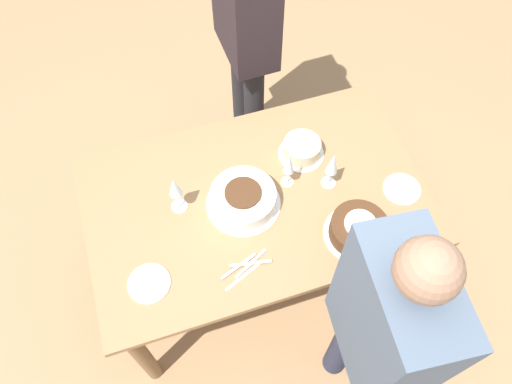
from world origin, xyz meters
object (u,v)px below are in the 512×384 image
object	(u,v)px
wine_glass_extra	(175,188)
cake_back_decorated	(302,149)
person_cutting	(381,332)
cake_front_chocolate	(358,229)
cake_center_white	(243,199)
wine_glass_near	(289,165)
person_watching	(246,19)
wine_glass_far	(332,165)

from	to	relation	value
wine_glass_extra	cake_back_decorated	bearing A→B (deg)	9.27
wine_glass_extra	person_cutting	bearing A→B (deg)	-56.65
cake_front_chocolate	wine_glass_extra	xyz separation A→B (m)	(-0.66, 0.35, 0.10)
cake_center_white	cake_front_chocolate	size ratio (longest dim) A/B	1.16
cake_front_chocolate	person_cutting	size ratio (longest dim) A/B	0.18
wine_glass_near	person_watching	bearing A→B (deg)	85.34
wine_glass_extra	person_cutting	world-z (taller)	person_cutting
cake_center_white	wine_glass_near	world-z (taller)	wine_glass_near
cake_center_white	cake_back_decorated	world-z (taller)	cake_center_white
wine_glass_far	wine_glass_extra	size ratio (longest dim) A/B	0.98
cake_back_decorated	person_watching	xyz separation A→B (m)	(-0.05, 0.67, 0.20)
wine_glass_extra	person_watching	size ratio (longest dim) A/B	0.13
person_cutting	wine_glass_near	bearing A→B (deg)	8.66
cake_back_decorated	wine_glass_extra	xyz separation A→B (m)	(-0.58, -0.10, 0.11)
wine_glass_near	wine_glass_extra	distance (m)	0.47
cake_center_white	wine_glass_extra	xyz separation A→B (m)	(-0.26, 0.07, 0.10)
wine_glass_extra	person_cutting	distance (m)	0.94
cake_front_chocolate	wine_glass_far	bearing A→B (deg)	93.21
wine_glass_near	person_watching	distance (m)	0.80
wine_glass_extra	person_watching	distance (m)	0.94
cake_back_decorated	wine_glass_far	size ratio (longest dim) A/B	1.00
wine_glass_far	person_watching	size ratio (longest dim) A/B	0.13
cake_front_chocolate	person_cutting	xyz separation A→B (m)	(-0.14, -0.43, 0.14)
cake_front_chocolate	person_watching	size ratio (longest dim) A/B	0.17
wine_glass_near	wine_glass_extra	world-z (taller)	wine_glass_extra
cake_back_decorated	person_cutting	xyz separation A→B (m)	(-0.07, -0.88, 0.15)
cake_center_white	wine_glass_far	xyz separation A→B (m)	(0.38, -0.01, 0.10)
cake_center_white	cake_front_chocolate	world-z (taller)	same
wine_glass_extra	wine_glass_near	bearing A→B (deg)	-3.31
wine_glass_extra	person_watching	xyz separation A→B (m)	(0.54, 0.76, 0.09)
cake_front_chocolate	person_watching	world-z (taller)	person_watching
wine_glass_far	cake_center_white	bearing A→B (deg)	177.98
wine_glass_far	wine_glass_near	bearing A→B (deg)	160.97
wine_glass_far	person_cutting	bearing A→B (deg)	-100.29
wine_glass_far	cake_back_decorated	bearing A→B (deg)	107.64
wine_glass_near	wine_glass_extra	bearing A→B (deg)	176.69
cake_front_chocolate	cake_back_decorated	bearing A→B (deg)	99.20
cake_back_decorated	person_watching	bearing A→B (deg)	93.98
wine_glass_near	wine_glass_far	distance (m)	0.18
cake_center_white	wine_glass_near	distance (m)	0.24
wine_glass_extra	person_watching	world-z (taller)	person_watching
wine_glass_near	person_watching	xyz separation A→B (m)	(0.06, 0.79, 0.10)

